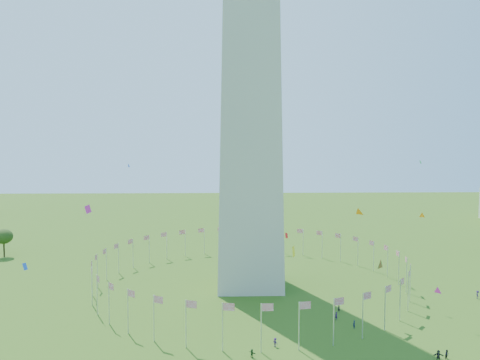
% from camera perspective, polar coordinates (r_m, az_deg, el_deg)
% --- Properties ---
extents(flag_ring, '(80.24, 80.24, 9.00)m').
position_cam_1_polar(flag_ring, '(126.03, 1.18, -10.85)').
color(flag_ring, silver).
rests_on(flag_ring, ground).
extents(kites_aloft, '(104.69, 78.32, 33.19)m').
position_cam_1_polar(kites_aloft, '(97.91, 8.35, -6.69)').
color(kites_aloft, orange).
rests_on(kites_aloft, ground).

